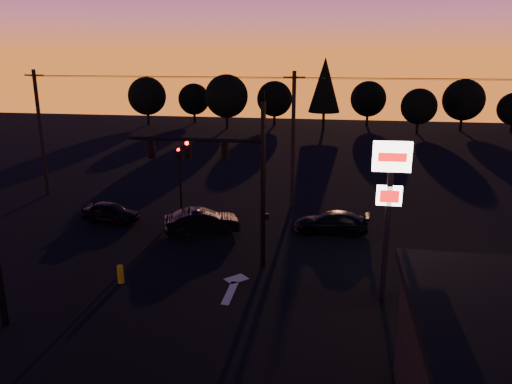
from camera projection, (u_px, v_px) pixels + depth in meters
ground at (213, 303)px, 20.95m from camera, size 120.00×120.00×0.00m
lane_arrow at (233, 286)px, 22.46m from camera, size 1.20×3.10×0.01m
traffic_signal_mast at (230, 167)px, 23.42m from camera, size 6.79×0.52×8.58m
secondary_signal at (180, 170)px, 31.85m from camera, size 0.30×0.31×4.35m
pylon_sign at (390, 188)px, 19.96m from camera, size 1.50×0.28×6.80m
utility_pole_0 at (41, 133)px, 35.47m from camera, size 1.40×0.26×9.00m
utility_pole_1 at (293, 140)px, 32.69m from camera, size 1.40×0.26×9.00m
power_wires at (294, 78)px, 31.61m from camera, size 36.00×1.22×0.07m
bollard at (120, 274)px, 22.68m from camera, size 0.28×0.28×0.84m
tree_0 at (147, 96)px, 70.73m from camera, size 5.36×5.36×6.74m
tree_1 at (194, 99)px, 72.82m from camera, size 4.54×4.54×5.71m
tree_2 at (227, 96)px, 66.89m from camera, size 5.77×5.78×7.26m
tree_3 at (275, 99)px, 69.94m from camera, size 4.95×4.95×6.22m
tree_4 at (325, 85)px, 65.41m from camera, size 4.18×4.18×9.50m
tree_5 at (368, 99)px, 69.83m from camera, size 4.95×4.95×6.22m
tree_6 at (419, 106)px, 63.29m from camera, size 4.54×4.54×5.71m
tree_7 at (464, 100)px, 65.04m from camera, size 5.36×5.36×6.74m
car_left at (110, 212)px, 30.80m from camera, size 3.81×2.04×1.23m
car_mid at (202, 221)px, 28.83m from camera, size 4.53×2.98×1.41m
car_right at (331, 222)px, 28.95m from camera, size 4.35×1.85×1.25m
suv_parked at (507, 335)px, 17.42m from camera, size 2.75×4.94×1.31m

